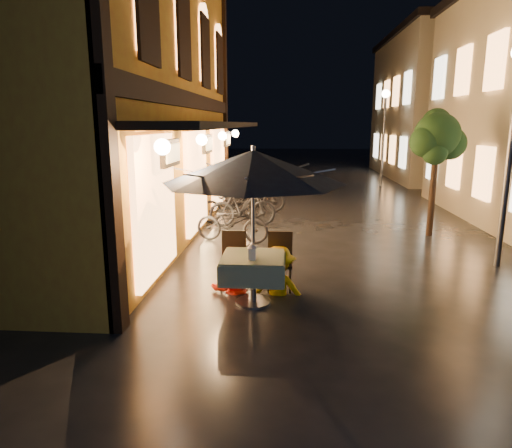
# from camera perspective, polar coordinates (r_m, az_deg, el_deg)

# --- Properties ---
(ground) EXTENTS (90.00, 90.00, 0.00)m
(ground) POSITION_cam_1_polar(r_m,az_deg,el_deg) (7.65, 12.82, -9.16)
(ground) COLOR black
(ground) RESTS_ON ground
(west_building) EXTENTS (5.90, 11.40, 7.40)m
(west_building) POSITION_cam_1_polar(r_m,az_deg,el_deg) (11.97, -19.00, 16.28)
(west_building) COLOR #B87025
(west_building) RESTS_ON ground
(east_building_far) EXTENTS (7.30, 10.30, 7.30)m
(east_building_far) POSITION_cam_1_polar(r_m,az_deg,el_deg) (26.50, 23.91, 13.33)
(east_building_far) COLOR tan
(east_building_far) RESTS_ON ground
(street_tree) EXTENTS (1.43, 1.20, 3.15)m
(street_tree) POSITION_cam_1_polar(r_m,az_deg,el_deg) (12.09, 21.73, 9.90)
(street_tree) COLOR black
(street_tree) RESTS_ON ground
(streetlamp_far) EXTENTS (0.36, 0.36, 4.23)m
(streetlamp_far) POSITION_cam_1_polar(r_m,az_deg,el_deg) (21.44, 15.74, 12.38)
(streetlamp_far) COLOR #59595E
(streetlamp_far) RESTS_ON ground
(cafe_table) EXTENTS (0.99, 0.99, 0.78)m
(cafe_table) POSITION_cam_1_polar(r_m,az_deg,el_deg) (7.12, -0.35, -5.47)
(cafe_table) COLOR #59595E
(cafe_table) RESTS_ON ground
(patio_umbrella) EXTENTS (2.77, 2.77, 2.46)m
(patio_umbrella) POSITION_cam_1_polar(r_m,az_deg,el_deg) (6.80, -0.37, 7.15)
(patio_umbrella) COLOR #59595E
(patio_umbrella) RESTS_ON ground
(cafe_chair_left) EXTENTS (0.42, 0.42, 0.97)m
(cafe_chair_left) POSITION_cam_1_polar(r_m,az_deg,el_deg) (7.87, -2.84, -4.09)
(cafe_chair_left) COLOR black
(cafe_chair_left) RESTS_ON ground
(cafe_chair_right) EXTENTS (0.42, 0.42, 0.97)m
(cafe_chair_right) POSITION_cam_1_polar(r_m,az_deg,el_deg) (7.82, 3.01, -4.21)
(cafe_chair_right) COLOR black
(cafe_chair_right) RESTS_ON ground
(table_lantern) EXTENTS (0.16, 0.16, 0.25)m
(table_lantern) POSITION_cam_1_polar(r_m,az_deg,el_deg) (6.83, -0.49, -3.35)
(table_lantern) COLOR white
(table_lantern) RESTS_ON cafe_table
(person_orange) EXTENTS (0.85, 0.74, 1.49)m
(person_orange) POSITION_cam_1_polar(r_m,az_deg,el_deg) (7.64, -3.05, -2.99)
(person_orange) COLOR red
(person_orange) RESTS_ON ground
(person_yellow) EXTENTS (1.05, 0.68, 1.54)m
(person_yellow) POSITION_cam_1_polar(r_m,az_deg,el_deg) (7.53, 2.87, -3.01)
(person_yellow) COLOR #FFBF00
(person_yellow) RESTS_ON ground
(bicycle_0) EXTENTS (1.87, 0.96, 0.94)m
(bicycle_0) POSITION_cam_1_polar(r_m,az_deg,el_deg) (10.88, -3.00, 0.18)
(bicycle_0) COLOR black
(bicycle_0) RESTS_ON ground
(bicycle_1) EXTENTS (1.91, 0.91, 1.10)m
(bicycle_1) POSITION_cam_1_polar(r_m,az_deg,el_deg) (12.48, -1.68, 2.18)
(bicycle_1) COLOR black
(bicycle_1) RESTS_ON ground
(bicycle_2) EXTENTS (2.03, 1.37, 1.01)m
(bicycle_2) POSITION_cam_1_polar(r_m,az_deg,el_deg) (13.14, -3.06, 2.48)
(bicycle_2) COLOR black
(bicycle_2) RESTS_ON ground
(bicycle_3) EXTENTS (1.93, 0.96, 1.12)m
(bicycle_3) POSITION_cam_1_polar(r_m,az_deg,el_deg) (14.31, 0.04, 3.54)
(bicycle_3) COLOR black
(bicycle_3) RESTS_ON ground
(bicycle_4) EXTENTS (1.77, 1.02, 0.88)m
(bicycle_4) POSITION_cam_1_polar(r_m,az_deg,el_deg) (15.36, -1.69, 3.69)
(bicycle_4) COLOR black
(bicycle_4) RESTS_ON ground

